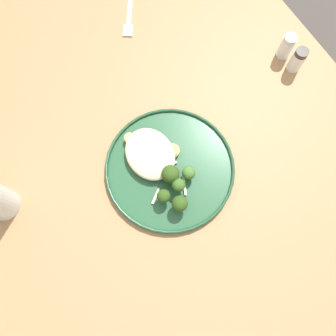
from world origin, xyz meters
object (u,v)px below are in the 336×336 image
object	(u,v)px
seared_scallop_left_edge	(160,153)
seared_scallop_tilted_round	(130,139)
dinner_plate	(168,169)
broccoli_floret_split_head	(179,185)
broccoli_floret_tall_stalk	(164,196)
pepper_shaker	(297,60)
salt_shaker	(286,47)
dinner_fork	(130,9)
seared_scallop_on_noodles	(172,151)
seared_scallop_large_seared	(142,140)
broccoli_floret_rear_charred	(189,173)
broccoli_floret_beside_noodles	(180,204)
broccoli_floret_right_tilted	(170,173)

from	to	relation	value
seared_scallop_left_edge	seared_scallop_tilted_round	bearing A→B (deg)	-147.44
dinner_plate	broccoli_floret_split_head	bearing A→B (deg)	-3.78
broccoli_floret_tall_stalk	pepper_shaker	world-z (taller)	pepper_shaker
seared_scallop_tilted_round	salt_shaker	bearing A→B (deg)	91.67
dinner_fork	pepper_shaker	bearing A→B (deg)	36.16
pepper_shaker	dinner_plate	bearing A→B (deg)	-79.91
dinner_plate	seared_scallop_on_noodles	distance (m)	0.04
seared_scallop_left_edge	salt_shaker	size ratio (longest dim) A/B	0.47
dinner_plate	seared_scallop_left_edge	xyz separation A→B (m)	(-0.04, 0.00, 0.01)
broccoli_floret_split_head	pepper_shaker	world-z (taller)	pepper_shaker
seared_scallop_large_seared	dinner_fork	xyz separation A→B (m)	(-0.35, 0.16, -0.02)
broccoli_floret_tall_stalk	salt_shaker	bearing A→B (deg)	110.82
broccoli_floret_rear_charred	pepper_shaker	size ratio (longest dim) A/B	0.62
broccoli_floret_beside_noodles	pepper_shaker	xyz separation A→B (m)	(-0.16, 0.42, -0.01)
broccoli_floret_split_head	broccoli_floret_tall_stalk	bearing A→B (deg)	-83.74
seared_scallop_left_edge	dinner_fork	bearing A→B (deg)	160.87
broccoli_floret_right_tilted	broccoli_floret_split_head	xyz separation A→B (m)	(0.03, 0.00, -0.00)
dinner_plate	broccoli_floret_rear_charred	size ratio (longest dim) A/B	6.97
dinner_fork	seared_scallop_left_edge	bearing A→B (deg)	-19.13
pepper_shaker	seared_scallop_left_edge	bearing A→B (deg)	-85.26
broccoli_floret_split_head	salt_shaker	world-z (taller)	salt_shaker
broccoli_floret_right_tilted	pepper_shaker	bearing A→B (deg)	102.28
broccoli_floret_split_head	dinner_plate	bearing A→B (deg)	176.22
seared_scallop_large_seared	dinner_plate	bearing A→B (deg)	11.29
dinner_fork	pepper_shaker	size ratio (longest dim) A/B	2.48
broccoli_floret_split_head	seared_scallop_on_noodles	bearing A→B (deg)	158.03
seared_scallop_on_noodles	pepper_shaker	distance (m)	0.38
seared_scallop_large_seared	broccoli_floret_right_tilted	world-z (taller)	broccoli_floret_right_tilted
broccoli_floret_rear_charred	salt_shaker	world-z (taller)	salt_shaker
seared_scallop_left_edge	seared_scallop_on_noodles	bearing A→B (deg)	71.72
seared_scallop_left_edge	broccoli_floret_split_head	world-z (taller)	broccoli_floret_split_head
salt_shaker	dinner_fork	bearing A→B (deg)	-140.24
broccoli_floret_rear_charred	seared_scallop_on_noodles	bearing A→B (deg)	-179.01
dinner_plate	seared_scallop_large_seared	bearing A→B (deg)	-168.71
salt_shaker	broccoli_floret_beside_noodles	bearing A→B (deg)	-64.75
seared_scallop_large_seared	broccoli_floret_tall_stalk	size ratio (longest dim) A/B	0.51
seared_scallop_left_edge	broccoli_floret_rear_charred	xyz separation A→B (m)	(0.07, 0.03, 0.01)
broccoli_floret_beside_noodles	pepper_shaker	size ratio (longest dim) A/B	0.78
dinner_plate	seared_scallop_tilted_round	xyz separation A→B (m)	(-0.10, -0.04, 0.01)
seared_scallop_on_noodles	broccoli_floret_beside_noodles	xyz separation A→B (m)	(0.11, -0.05, 0.02)
broccoli_floret_right_tilted	dinner_fork	world-z (taller)	broccoli_floret_right_tilted
dinner_fork	salt_shaker	distance (m)	0.41
broccoli_floret_rear_charred	broccoli_floret_right_tilted	xyz separation A→B (m)	(-0.02, -0.04, 0.01)
dinner_plate	seared_scallop_on_noodles	world-z (taller)	seared_scallop_on_noodles
broccoli_floret_right_tilted	broccoli_floret_split_head	distance (m)	0.03
seared_scallop_tilted_round	broccoli_floret_beside_noodles	size ratio (longest dim) A/B	0.48
broccoli_floret_beside_noodles	broccoli_floret_split_head	size ratio (longest dim) A/B	1.12
seared_scallop_large_seared	salt_shaker	bearing A→B (deg)	93.97
seared_scallop_large_seared	broccoli_floret_tall_stalk	world-z (taller)	broccoli_floret_tall_stalk
seared_scallop_on_noodles	broccoli_floret_tall_stalk	distance (m)	0.11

